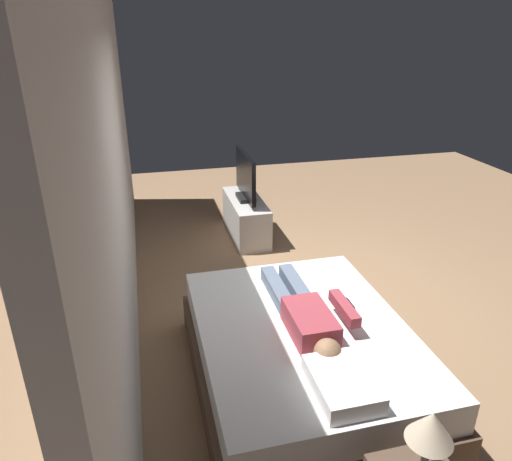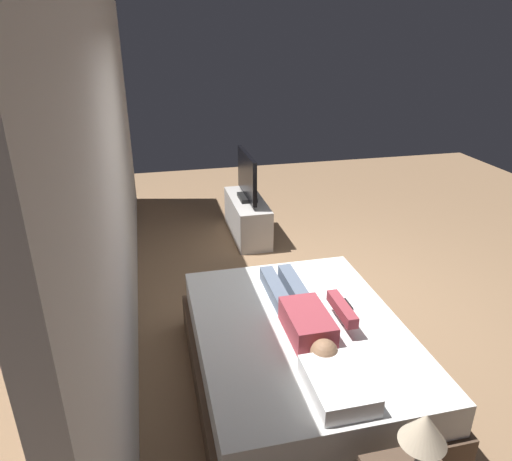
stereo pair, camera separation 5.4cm
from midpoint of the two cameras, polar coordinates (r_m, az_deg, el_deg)
ground_plane at (r=4.69m, az=8.18°, el=-9.17°), size 10.00×10.00×0.00m
back_wall at (r=4.21m, az=-16.25°, el=7.19°), size 6.40×0.10×2.80m
bed at (r=3.64m, az=5.68°, el=-14.97°), size 2.01×1.55×0.54m
pillow at (r=2.94m, az=10.39°, el=-17.83°), size 0.48×0.34×0.12m
person at (r=3.46m, az=6.17°, el=-9.97°), size 1.26×0.46×0.18m
remote at (r=3.75m, az=11.30°, el=-8.72°), size 0.15×0.04×0.02m
tv_stand at (r=6.05m, az=-0.80°, el=1.57°), size 1.10×0.40×0.50m
tv at (r=5.87m, az=-0.83°, el=6.41°), size 0.88×0.20×0.59m
lamp at (r=2.44m, az=20.28°, el=-21.63°), size 0.22×0.22×0.42m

